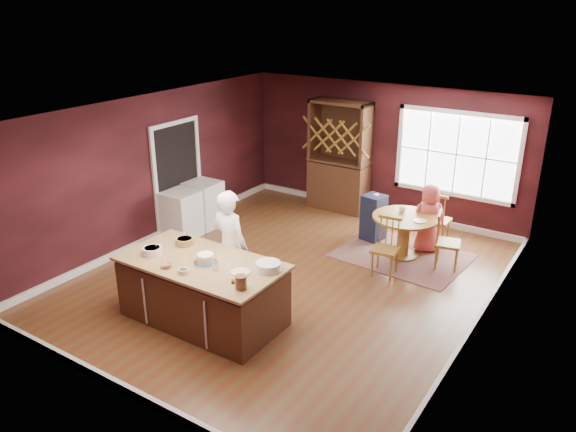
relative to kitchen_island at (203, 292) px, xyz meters
The scene contains 28 objects.
room_shell 2.00m from the kitchen_island, 79.58° to the left, with size 7.00×7.00×7.00m.
window 5.64m from the kitchen_island, 70.77° to the left, with size 2.36×0.10×1.66m, color white, non-canonical shape.
doorway 3.59m from the kitchen_island, 138.33° to the left, with size 0.08×1.26×2.13m, color white, non-canonical shape.
kitchen_island is the anchor object (origin of this frame).
dining_table 3.83m from the kitchen_island, 65.98° to the left, with size 1.14×1.14×0.75m.
baker 0.83m from the kitchen_island, 94.95° to the left, with size 0.63×0.41×1.72m, color white.
layer_cake 0.55m from the kitchen_island, ahead, with size 0.32×0.32×0.13m, color white, non-canonical shape.
bowl_blue 0.91m from the kitchen_island, 164.23° to the right, with size 0.27×0.27×0.10m, color silver.
bowl_yellow 0.83m from the kitchen_island, 152.73° to the left, with size 0.26×0.26×0.10m, color #916843.
bowl_pink 0.70m from the kitchen_island, 122.16° to the right, with size 0.15×0.15×0.06m, color white.
bowl_olive 0.64m from the kitchen_island, 82.62° to the right, with size 0.15×0.15×0.06m, color beige.
drinking_glass 0.66m from the kitchen_island, 17.33° to the right, with size 0.07×0.07×0.15m, color white.
dinner_plate 0.83m from the kitchen_island, ahead, with size 0.26×0.26×0.02m, color beige.
white_tub 1.11m from the kitchen_island, 16.72° to the left, with size 0.33×0.33×0.11m, color white.
stoneware_crock 1.13m from the kitchen_island, 18.60° to the right, with size 0.15×0.15×0.18m, color #4A2B18.
toy_figurine 0.96m from the kitchen_island, 19.01° to the right, with size 0.05×0.05×0.08m, color yellow, non-canonical shape.
rug 3.86m from the kitchen_island, 65.98° to the left, with size 2.15×1.66×0.01m, color brown.
chair_east 4.19m from the kitchen_island, 55.96° to the left, with size 0.42×0.40×0.99m, color brown, non-canonical shape.
chair_south 3.09m from the kitchen_island, 59.57° to the left, with size 0.41×0.39×0.98m, color olive, non-canonical shape.
chair_north 4.72m from the kitchen_island, 66.74° to the left, with size 0.43×0.41×1.03m, color brown, non-canonical shape.
seated_woman 4.35m from the kitchen_island, 65.30° to the left, with size 0.61×0.40×1.25m, color #D24F55.
high_chair 3.96m from the kitchen_island, 78.39° to the left, with size 0.37×0.37×0.91m, color black, non-canonical shape.
toddler 3.95m from the kitchen_island, 78.12° to the left, with size 0.18×0.14×0.26m, color #8CA5BF, non-canonical shape.
table_plate 3.90m from the kitchen_island, 61.66° to the left, with size 0.22×0.22×0.02m, color beige.
table_cup 3.97m from the kitchen_island, 69.05° to the left, with size 0.12×0.12×0.09m, color white.
hutch 5.06m from the kitchen_island, 96.21° to the left, with size 1.26×0.53×2.31m, color black.
washer 3.08m from the kitchen_island, 138.69° to the left, with size 0.61×0.59×0.88m, color white.
dryer 3.54m from the kitchen_island, 130.89° to the left, with size 0.62×0.60×0.91m, color white.
Camera 1 is at (4.43, -6.88, 4.31)m, focal length 35.00 mm.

